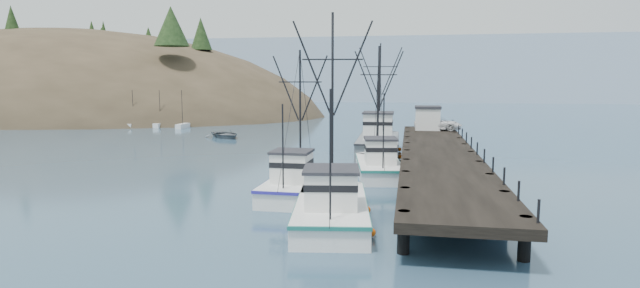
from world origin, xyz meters
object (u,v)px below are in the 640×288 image
at_px(trawler_near, 332,206).
at_px(pickup_truck, 438,124).
at_px(motorboat, 225,138).
at_px(work_vessel, 379,142).
at_px(pier, 438,154).
at_px(pier_shed, 428,118).
at_px(trawler_far, 378,165).
at_px(trawler_mid, 297,183).

relative_size(trawler_near, pickup_truck, 2.18).
distance_m(trawler_near, motorboat, 42.71).
bearing_deg(motorboat, pickup_truck, -53.45).
relative_size(work_vessel, pickup_truck, 2.60).
height_order(trawler_near, pickup_truck, trawler_near).
xyz_separation_m(pier, pier_shed, (-0.32, 18.00, 1.73)).
xyz_separation_m(trawler_far, pickup_truck, (5.80, 18.96, 1.94)).
bearing_deg(pier, work_vessel, 117.17).
bearing_deg(trawler_far, trawler_near, -97.08).
xyz_separation_m(work_vessel, pickup_truck, (6.53, 6.76, 1.53)).
distance_m(trawler_near, work_vessel, 26.24).
height_order(trawler_far, work_vessel, work_vessel).
distance_m(pier, pier_shed, 18.09).
bearing_deg(trawler_far, pier_shed, 76.66).
bearing_deg(trawler_mid, trawler_far, 58.79).
relative_size(trawler_mid, pier_shed, 3.19).
bearing_deg(pier_shed, trawler_mid, -109.18).
xyz_separation_m(trawler_near, pickup_truck, (7.54, 32.98, 1.94)).
relative_size(pier, pier_shed, 13.75).
relative_size(trawler_near, motorboat, 2.01).
bearing_deg(motorboat, trawler_far, -90.84).
distance_m(trawler_mid, pickup_truck, 29.37).
height_order(work_vessel, pickup_truck, work_vessel).
relative_size(trawler_far, pickup_truck, 2.01).
distance_m(trawler_mid, trawler_far, 9.68).
xyz_separation_m(trawler_mid, work_vessel, (4.28, 20.47, 0.41)).
bearing_deg(trawler_near, pickup_truck, 77.11).
relative_size(trawler_near, trawler_far, 1.09).
distance_m(trawler_far, motorboat, 32.35).
distance_m(trawler_mid, pier_shed, 29.27).
relative_size(pier_shed, motorboat, 0.54).
bearing_deg(pickup_truck, pier_shed, 87.77).
xyz_separation_m(work_vessel, motorboat, (-21.58, 11.21, -1.23)).
distance_m(trawler_far, work_vessel, 12.23).
xyz_separation_m(trawler_near, motorboat, (-20.57, 37.42, -0.82)).
bearing_deg(pickup_truck, motorboat, 92.48).
height_order(trawler_near, motorboat, trawler_near).
xyz_separation_m(trawler_near, work_vessel, (1.01, 26.21, 0.41)).
bearing_deg(trawler_mid, pier_shed, 70.82).
bearing_deg(work_vessel, pier_shed, 53.14).
bearing_deg(trawler_far, pickup_truck, 72.99).
relative_size(pier, trawler_near, 3.69).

